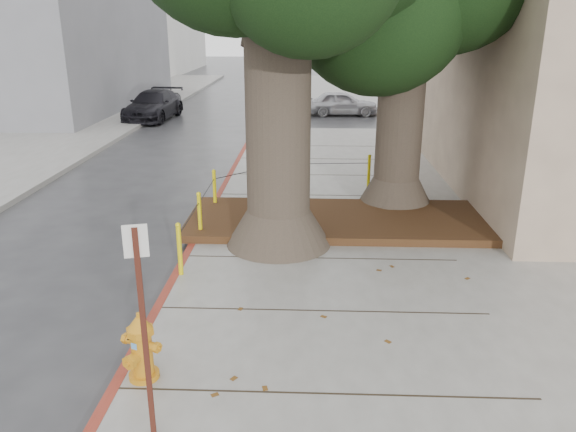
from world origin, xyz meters
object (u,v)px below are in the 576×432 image
Objects in this scene: fire_hydrant at (141,347)px; car_silver at (342,103)px; car_dark at (153,105)px; signpost at (143,322)px; car_red at (500,111)px.

car_silver is (3.47, 21.74, 0.00)m from fire_hydrant.
fire_hydrant is at bearing -70.81° from car_dark.
signpost is 0.61× the size of car_red.
signpost is (0.38, -0.97, 0.90)m from fire_hydrant.
signpost is at bearing -70.49° from car_dark.
car_silver is at bearing 72.46° from car_red.
signpost is 21.92m from car_dark.
signpost is at bearing 157.24° from car_red.
fire_hydrant is 0.20× the size of car_dark.
car_silver is (3.09, 22.71, -0.89)m from signpost.
fire_hydrant is 0.38× the size of signpost.
fire_hydrant is 0.26× the size of car_silver.
car_dark is (-15.52, 0.99, 0.02)m from car_red.
signpost is at bearing -45.18° from fire_hydrant.
car_red is 0.86× the size of car_dark.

